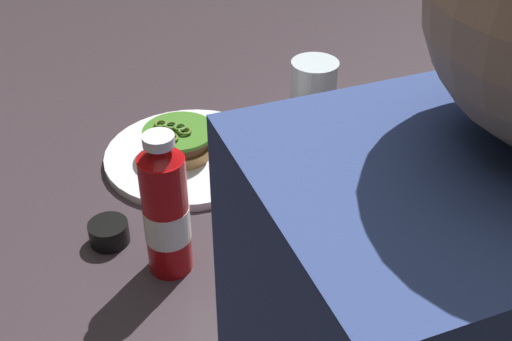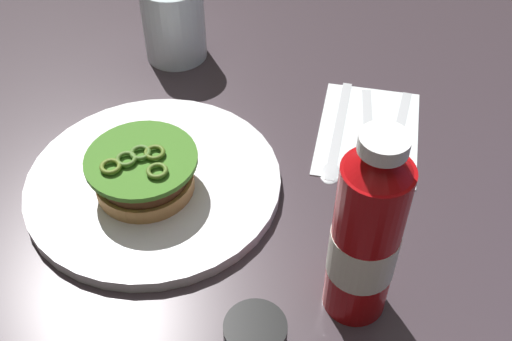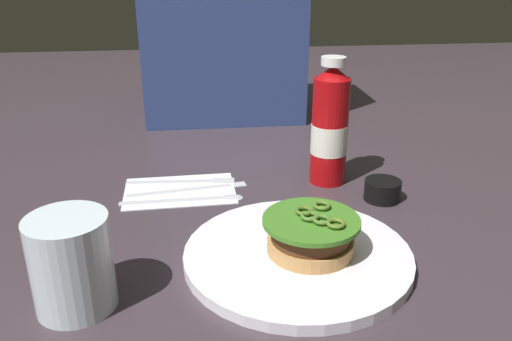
% 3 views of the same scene
% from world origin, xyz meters
% --- Properties ---
extents(ground_plane, '(3.00, 3.00, 0.00)m').
position_xyz_m(ground_plane, '(0.00, 0.00, 0.00)').
color(ground_plane, '#392E34').
extents(dinner_plate, '(0.29, 0.29, 0.01)m').
position_xyz_m(dinner_plate, '(-0.00, -0.12, 0.01)').
color(dinner_plate, white).
rests_on(dinner_plate, ground_plane).
extents(burger_sandwich, '(0.12, 0.12, 0.05)m').
position_xyz_m(burger_sandwich, '(0.02, -0.12, 0.04)').
color(burger_sandwich, tan).
rests_on(burger_sandwich, dinner_plate).
extents(ketchup_bottle, '(0.06, 0.06, 0.21)m').
position_xyz_m(ketchup_bottle, '(0.10, 0.12, 0.10)').
color(ketchup_bottle, '#AA0B0E').
rests_on(ketchup_bottle, ground_plane).
extents(water_glass, '(0.09, 0.09, 0.11)m').
position_xyz_m(water_glass, '(-0.26, -0.18, 0.05)').
color(water_glass, silver).
rests_on(water_glass, ground_plane).
extents(condiment_cup, '(0.06, 0.06, 0.03)m').
position_xyz_m(condiment_cup, '(0.17, 0.04, 0.02)').
color(condiment_cup, black).
rests_on(condiment_cup, ground_plane).
extents(napkin, '(0.18, 0.13, 0.00)m').
position_xyz_m(napkin, '(-0.15, 0.11, 0.00)').
color(napkin, white).
rests_on(napkin, ground_plane).
extents(spoon_utensil, '(0.19, 0.03, 0.00)m').
position_xyz_m(spoon_utensil, '(-0.12, 0.08, 0.00)').
color(spoon_utensil, silver).
rests_on(spoon_utensil, napkin).
extents(butter_knife, '(0.20, 0.04, 0.00)m').
position_xyz_m(butter_knife, '(-0.13, 0.12, 0.00)').
color(butter_knife, silver).
rests_on(butter_knife, napkin).
extents(fork_utensil, '(0.18, 0.03, 0.00)m').
position_xyz_m(fork_utensil, '(-0.13, 0.15, 0.00)').
color(fork_utensil, silver).
rests_on(fork_utensil, napkin).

